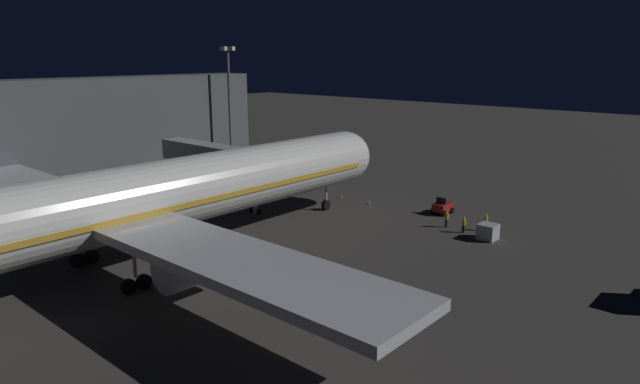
{
  "coord_description": "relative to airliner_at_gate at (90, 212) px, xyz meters",
  "views": [
    {
      "loc": [
        -41.24,
        31.02,
        17.81
      ],
      "look_at": [
        -3.0,
        -12.58,
        3.5
      ],
      "focal_mm": 31.27,
      "sensor_mm": 36.0,
      "label": 1
    }
  ],
  "objects": [
    {
      "name": "baggage_container_far_row",
      "position": [
        -19.1,
        -30.78,
        -5.04
      ],
      "size": [
        1.73,
        1.76,
        1.58
      ],
      "primitive_type": "cube",
      "color": "#B7BABF",
      "rests_on": "ground_plane"
    },
    {
      "name": "jet_bridge",
      "position": [
        10.38,
        -21.87,
        0.09
      ],
      "size": [
        18.97,
        3.4,
        7.46
      ],
      "color": "#9E9E99",
      "rests_on": "ground_plane"
    },
    {
      "name": "ground_plane",
      "position": [
        -0.0,
        -11.34,
        -5.83
      ],
      "size": [
        320.0,
        320.0,
        0.0
      ],
      "primitive_type": "plane",
      "color": "#383533"
    },
    {
      "name": "ground_crew_by_belt_loader",
      "position": [
        -16.27,
        -31.2,
        -4.91
      ],
      "size": [
        0.4,
        0.4,
        1.68
      ],
      "color": "black",
      "rests_on": "ground_plane"
    },
    {
      "name": "ground_crew_near_nose_gear",
      "position": [
        -17.68,
        -33.31,
        -4.86
      ],
      "size": [
        0.4,
        0.4,
        1.76
      ],
      "color": "black",
      "rests_on": "ground_plane"
    },
    {
      "name": "ground_crew_marshaller_fwd",
      "position": [
        -14.03,
        -31.69,
        -4.81
      ],
      "size": [
        0.4,
        0.4,
        1.85
      ],
      "color": "black",
      "rests_on": "ground_plane"
    },
    {
      "name": "traffic_cone_nose_port",
      "position": [
        -2.2,
        -33.92,
        -5.56
      ],
      "size": [
        0.36,
        0.36,
        0.55
      ],
      "primitive_type": "cone",
      "color": "orange",
      "rests_on": "ground_plane"
    },
    {
      "name": "baggage_tug_lead",
      "position": [
        -11.09,
        -36.13,
        -5.05
      ],
      "size": [
        1.86,
        2.44,
        1.95
      ],
      "color": "maroon",
      "rests_on": "ground_plane"
    },
    {
      "name": "airliner_at_gate",
      "position": [
        0.0,
        0.0,
        0.0
      ],
      "size": [
        56.99,
        71.07,
        20.41
      ],
      "color": "silver",
      "rests_on": "ground_plane"
    },
    {
      "name": "traffic_cone_nose_starboard",
      "position": [
        2.2,
        -33.92,
        -5.56
      ],
      "size": [
        0.36,
        0.36,
        0.55
      ],
      "primitive_type": "cone",
      "color": "orange",
      "rests_on": "ground_plane"
    },
    {
      "name": "apron_floodlight_mast",
      "position": [
        25.5,
        -35.51,
        5.13
      ],
      "size": [
        2.9,
        0.5,
        19.02
      ],
      "color": "#59595E",
      "rests_on": "ground_plane"
    }
  ]
}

